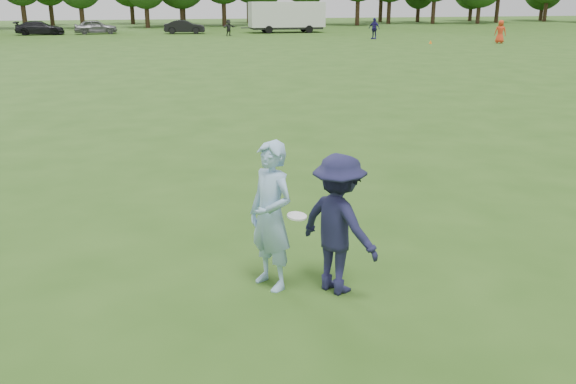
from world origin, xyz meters
name	(u,v)px	position (x,y,z in m)	size (l,w,h in m)	color
ground	(331,287)	(0.00, 0.00, 0.00)	(200.00, 200.00, 0.00)	#284A14
thrower	(271,216)	(-0.81, 0.23, 1.05)	(0.77, 0.50, 2.10)	#90B7DE
defender	(339,224)	(0.05, -0.10, 0.98)	(1.26, 0.73, 1.95)	#1B1C3D
player_far_b	(374,28)	(18.56, 47.39, 0.95)	(1.12, 0.46, 1.91)	navy
player_far_c	(500,32)	(27.05, 40.02, 0.96)	(0.94, 0.61, 1.92)	red
player_far_d	(229,28)	(6.05, 54.79, 0.81)	(1.50, 0.48, 1.61)	#292929
car_d	(40,28)	(-12.49, 60.79, 0.69)	(1.93, 4.75, 1.38)	black
car_e	(96,27)	(-7.03, 61.02, 0.74)	(1.74, 4.33, 1.48)	slate
car_f	(185,27)	(2.04, 59.49, 0.69)	(1.47, 4.22, 1.39)	black
field_cone	(431,42)	(21.18, 40.93, 0.15)	(0.28, 0.28, 0.30)	orange
disc_in_play	(297,216)	(-0.52, -0.05, 1.12)	(0.27, 0.27, 0.07)	white
cargo_trailer	(287,16)	(12.91, 58.90, 1.78)	(9.00, 2.75, 3.20)	white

